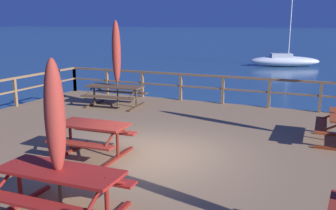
% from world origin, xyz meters
% --- Properties ---
extents(ground_plane, '(600.00, 600.00, 0.00)m').
position_xyz_m(ground_plane, '(0.00, 0.00, 0.00)').
color(ground_plane, navy).
extents(wooden_deck, '(14.12, 12.56, 0.73)m').
position_xyz_m(wooden_deck, '(0.00, 0.00, 0.37)').
color(wooden_deck, '#846647').
rests_on(wooden_deck, ground).
extents(railing_waterside_far, '(13.92, 0.10, 1.09)m').
position_xyz_m(railing_waterside_far, '(-0.00, 6.13, 1.48)').
color(railing_waterside_far, brown).
rests_on(railing_waterside_far, wooden_deck).
extents(picnic_table_mid_left, '(2.21, 1.58, 0.78)m').
position_xyz_m(picnic_table_mid_left, '(-3.56, 4.15, 1.29)').
color(picnic_table_mid_left, brown).
rests_on(picnic_table_mid_left, wooden_deck).
extents(picnic_table_mid_centre, '(1.70, 1.48, 0.78)m').
position_xyz_m(picnic_table_mid_centre, '(-1.22, -0.60, 1.28)').
color(picnic_table_mid_centre, maroon).
rests_on(picnic_table_mid_centre, wooden_deck).
extents(picnic_table_mid_right, '(2.10, 1.47, 0.78)m').
position_xyz_m(picnic_table_mid_right, '(-0.09, -3.13, 1.29)').
color(picnic_table_mid_right, maroon).
rests_on(picnic_table_mid_right, wooden_deck).
extents(patio_umbrella_tall_mid_right, '(0.32, 0.32, 3.13)m').
position_xyz_m(patio_umbrella_tall_mid_right, '(-3.49, 4.22, 2.72)').
color(patio_umbrella_tall_mid_right, '#4C3828').
rests_on(patio_umbrella_tall_mid_right, wooden_deck).
extents(patio_umbrella_short_mid, '(0.32, 0.32, 2.53)m').
position_xyz_m(patio_umbrella_short_mid, '(-0.12, -3.12, 2.34)').
color(patio_umbrella_short_mid, '#4C3828').
rests_on(patio_umbrella_short_mid, wooden_deck).
extents(sailboat_distant, '(6.22, 3.53, 7.72)m').
position_xyz_m(sailboat_distant, '(-0.16, 26.80, 0.51)').
color(sailboat_distant, silver).
rests_on(sailboat_distant, ground).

